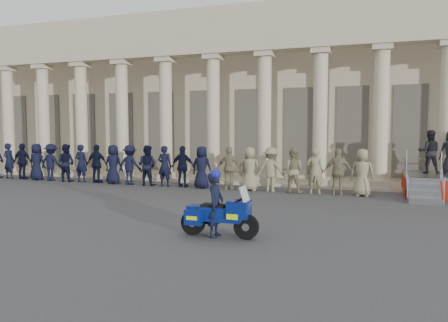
# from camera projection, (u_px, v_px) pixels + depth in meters

# --- Properties ---
(ground) EXTENTS (90.00, 90.00, 0.00)m
(ground) POSITION_uv_depth(u_px,v_px,m) (162.00, 214.00, 13.82)
(ground) COLOR #39393B
(ground) RESTS_ON ground
(building) EXTENTS (40.00, 12.50, 9.00)m
(building) POSITION_uv_depth(u_px,v_px,m) (271.00, 99.00, 27.34)
(building) COLOR #BAAB8C
(building) RESTS_ON ground
(officer_rank) EXTENTS (19.95, 0.72, 1.91)m
(officer_rank) POSITION_uv_depth(u_px,v_px,m) (149.00, 165.00, 20.56)
(officer_rank) COLOR black
(officer_rank) RESTS_ON ground
(motorcycle) EXTENTS (2.05, 0.84, 1.32)m
(motorcycle) POSITION_uv_depth(u_px,v_px,m) (220.00, 215.00, 10.91)
(motorcycle) COLOR black
(motorcycle) RESTS_ON ground
(rider) EXTENTS (0.39, 0.60, 1.72)m
(rider) POSITION_uv_depth(u_px,v_px,m) (215.00, 203.00, 10.93)
(rider) COLOR black
(rider) RESTS_ON ground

